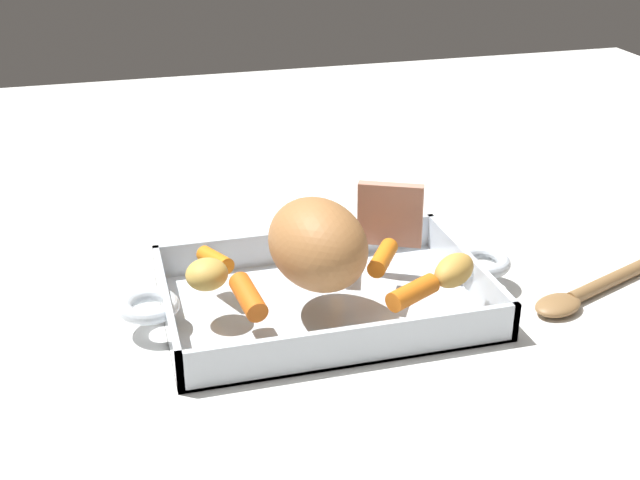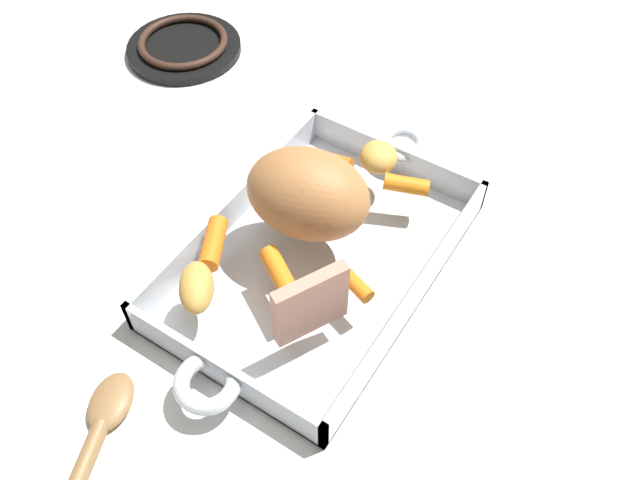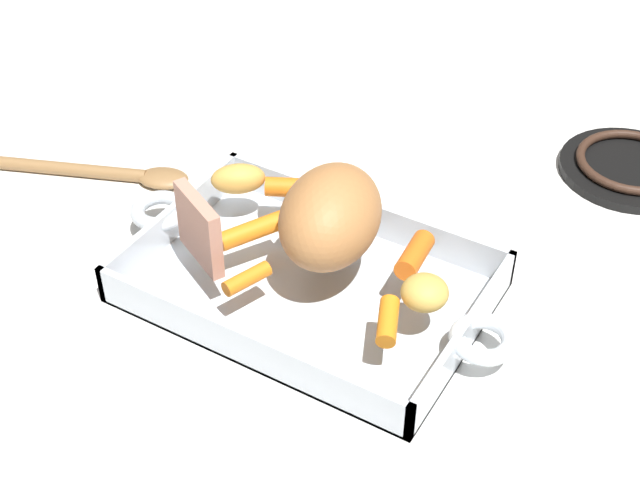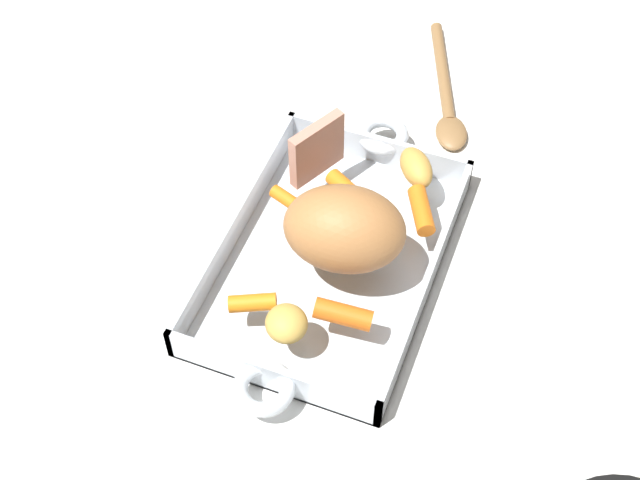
{
  "view_description": "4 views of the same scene",
  "coord_description": "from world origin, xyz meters",
  "px_view_note": "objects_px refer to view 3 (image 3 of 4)",
  "views": [
    {
      "loc": [
        -0.22,
        -0.79,
        0.48
      ],
      "look_at": [
        0.0,
        0.03,
        0.07
      ],
      "focal_mm": 46.49,
      "sensor_mm": 36.0,
      "label": 1
    },
    {
      "loc": [
        0.38,
        0.24,
        0.61
      ],
      "look_at": [
        0.02,
        0.02,
        0.08
      ],
      "focal_mm": 37.19,
      "sensor_mm": 36.0,
      "label": 2
    },
    {
      "loc": [
        -0.37,
        0.6,
        0.66
      ],
      "look_at": [
        -0.01,
        -0.01,
        0.07
      ],
      "focal_mm": 51.13,
      "sensor_mm": 36.0,
      "label": 3
    },
    {
      "loc": [
        -0.6,
        -0.22,
        0.86
      ],
      "look_at": [
        -0.01,
        0.01,
        0.06
      ],
      "focal_mm": 50.82,
      "sensor_mm": 36.0,
      "label": 4
    }
  ],
  "objects_px": {
    "pork_roast": "(330,216)",
    "serving_spoon": "(111,173)",
    "potato_corner": "(238,179)",
    "potato_near_roast": "(425,293)",
    "roast_slice_thin": "(199,229)",
    "roasting_dish": "(308,283)",
    "baby_carrot_center_left": "(388,321)",
    "baby_carrot_long": "(252,230)",
    "baby_carrot_short": "(247,279)",
    "baby_carrot_southeast": "(415,255)",
    "stove_burner_rear": "(630,166)",
    "baby_carrot_center_right": "(293,187)"
  },
  "relations": [
    {
      "from": "roasting_dish",
      "to": "potato_corner",
      "type": "relative_size",
      "value": 7.47
    },
    {
      "from": "baby_carrot_short",
      "to": "potato_corner",
      "type": "height_order",
      "value": "potato_corner"
    },
    {
      "from": "roasting_dish",
      "to": "pork_roast",
      "type": "relative_size",
      "value": 3.36
    },
    {
      "from": "baby_carrot_long",
      "to": "stove_burner_rear",
      "type": "bearing_deg",
      "value": -127.58
    },
    {
      "from": "baby_carrot_southeast",
      "to": "potato_near_roast",
      "type": "xyz_separation_m",
      "value": [
        -0.04,
        0.05,
        0.01
      ]
    },
    {
      "from": "pork_roast",
      "to": "roast_slice_thin",
      "type": "height_order",
      "value": "pork_roast"
    },
    {
      "from": "pork_roast",
      "to": "baby_carrot_short",
      "type": "bearing_deg",
      "value": 61.17
    },
    {
      "from": "baby_carrot_southeast",
      "to": "stove_burner_rear",
      "type": "distance_m",
      "value": 0.37
    },
    {
      "from": "pork_roast",
      "to": "serving_spoon",
      "type": "height_order",
      "value": "pork_roast"
    },
    {
      "from": "baby_carrot_long",
      "to": "potato_near_roast",
      "type": "relative_size",
      "value": 1.52
    },
    {
      "from": "roasting_dish",
      "to": "baby_carrot_short",
      "type": "distance_m",
      "value": 0.08
    },
    {
      "from": "baby_carrot_center_right",
      "to": "serving_spoon",
      "type": "relative_size",
      "value": 0.26
    },
    {
      "from": "pork_roast",
      "to": "potato_near_roast",
      "type": "bearing_deg",
      "value": 169.58
    },
    {
      "from": "roast_slice_thin",
      "to": "baby_carrot_center_left",
      "type": "distance_m",
      "value": 0.21
    },
    {
      "from": "roasting_dish",
      "to": "baby_carrot_center_left",
      "type": "distance_m",
      "value": 0.13
    },
    {
      "from": "baby_carrot_short",
      "to": "serving_spoon",
      "type": "height_order",
      "value": "baby_carrot_short"
    },
    {
      "from": "roast_slice_thin",
      "to": "baby_carrot_short",
      "type": "distance_m",
      "value": 0.07
    },
    {
      "from": "pork_roast",
      "to": "baby_carrot_center_right",
      "type": "xyz_separation_m",
      "value": [
        0.09,
        -0.06,
        -0.04
      ]
    },
    {
      "from": "baby_carrot_center_right",
      "to": "baby_carrot_short",
      "type": "height_order",
      "value": "baby_carrot_center_right"
    },
    {
      "from": "potato_corner",
      "to": "potato_near_roast",
      "type": "relative_size",
      "value": 1.3
    },
    {
      "from": "baby_carrot_center_right",
      "to": "roast_slice_thin",
      "type": "bearing_deg",
      "value": 80.39
    },
    {
      "from": "baby_carrot_southeast",
      "to": "baby_carrot_short",
      "type": "relative_size",
      "value": 1.22
    },
    {
      "from": "roast_slice_thin",
      "to": "baby_carrot_center_right",
      "type": "bearing_deg",
      "value": -99.61
    },
    {
      "from": "baby_carrot_short",
      "to": "serving_spoon",
      "type": "bearing_deg",
      "value": -22.2
    },
    {
      "from": "roast_slice_thin",
      "to": "baby_carrot_southeast",
      "type": "xyz_separation_m",
      "value": [
        -0.19,
        -0.1,
        -0.03
      ]
    },
    {
      "from": "roasting_dish",
      "to": "baby_carrot_southeast",
      "type": "distance_m",
      "value": 0.12
    },
    {
      "from": "roasting_dish",
      "to": "potato_near_roast",
      "type": "xyz_separation_m",
      "value": [
        -0.13,
        0.0,
        0.05
      ]
    },
    {
      "from": "baby_carrot_long",
      "to": "potato_corner",
      "type": "height_order",
      "value": "potato_corner"
    },
    {
      "from": "serving_spoon",
      "to": "baby_carrot_center_right",
      "type": "bearing_deg",
      "value": -13.68
    },
    {
      "from": "potato_corner",
      "to": "pork_roast",
      "type": "bearing_deg",
      "value": 164.16
    },
    {
      "from": "pork_roast",
      "to": "baby_carrot_long",
      "type": "xyz_separation_m",
      "value": [
        0.08,
        0.02,
        -0.04
      ]
    },
    {
      "from": "roasting_dish",
      "to": "baby_carrot_southeast",
      "type": "bearing_deg",
      "value": -152.12
    },
    {
      "from": "roast_slice_thin",
      "to": "potato_corner",
      "type": "xyz_separation_m",
      "value": [
        0.03,
        -0.11,
        -0.02
      ]
    },
    {
      "from": "serving_spoon",
      "to": "baby_carrot_southeast",
      "type": "bearing_deg",
      "value": -21.87
    },
    {
      "from": "potato_near_roast",
      "to": "pork_roast",
      "type": "bearing_deg",
      "value": -10.42
    },
    {
      "from": "baby_carrot_southeast",
      "to": "potato_near_roast",
      "type": "height_order",
      "value": "potato_near_roast"
    },
    {
      "from": "baby_carrot_long",
      "to": "baby_carrot_southeast",
      "type": "xyz_separation_m",
      "value": [
        -0.16,
        -0.05,
        0.0
      ]
    },
    {
      "from": "pork_roast",
      "to": "potato_near_roast",
      "type": "relative_size",
      "value": 2.9
    },
    {
      "from": "baby_carrot_center_left",
      "to": "baby_carrot_short",
      "type": "relative_size",
      "value": 1.01
    },
    {
      "from": "pork_roast",
      "to": "potato_corner",
      "type": "xyz_separation_m",
      "value": [
        0.14,
        -0.04,
        -0.03
      ]
    },
    {
      "from": "roasting_dish",
      "to": "serving_spoon",
      "type": "distance_m",
      "value": 0.32
    },
    {
      "from": "roasting_dish",
      "to": "baby_carrot_center_right",
      "type": "distance_m",
      "value": 0.12
    },
    {
      "from": "serving_spoon",
      "to": "roasting_dish",
      "type": "bearing_deg",
      "value": -31.07
    },
    {
      "from": "pork_roast",
      "to": "baby_carrot_center_right",
      "type": "bearing_deg",
      "value": -37.09
    },
    {
      "from": "baby_carrot_southeast",
      "to": "serving_spoon",
      "type": "relative_size",
      "value": 0.26
    },
    {
      "from": "baby_carrot_center_left",
      "to": "baby_carrot_short",
      "type": "height_order",
      "value": "baby_carrot_center_left"
    },
    {
      "from": "roasting_dish",
      "to": "baby_carrot_long",
      "type": "xyz_separation_m",
      "value": [
        0.07,
        -0.0,
        0.04
      ]
    },
    {
      "from": "roast_slice_thin",
      "to": "potato_corner",
      "type": "distance_m",
      "value": 0.12
    },
    {
      "from": "roast_slice_thin",
      "to": "pork_roast",
      "type": "bearing_deg",
      "value": -145.76
    },
    {
      "from": "stove_burner_rear",
      "to": "baby_carrot_short",
      "type": "bearing_deg",
      "value": 59.87
    }
  ]
}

